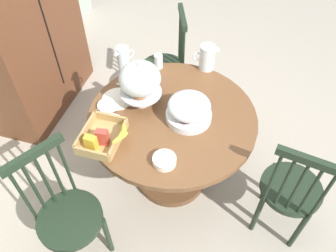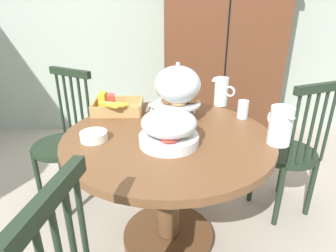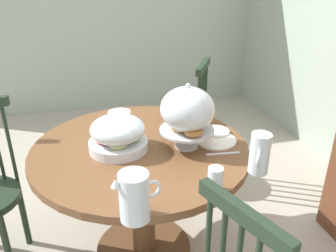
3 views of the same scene
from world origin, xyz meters
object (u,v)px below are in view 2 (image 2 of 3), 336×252
(fruit_platter_covered, at_px, (169,128))
(china_plate_large, at_px, (173,108))
(cereal_bowl, at_px, (94,136))
(wooden_armoire, at_px, (221,47))
(dining_table, at_px, (168,171))
(windsor_chair_facing_door, at_px, (65,145))
(china_plate_small, at_px, (161,105))
(windsor_chair_by_cabinet, at_px, (288,154))
(orange_juice_pitcher, at_px, (280,127))
(milk_pitcher, at_px, (221,93))
(drinking_glass, at_px, (243,109))
(cereal_basket, at_px, (115,106))
(pastry_stand_with_dome, at_px, (178,87))

(fruit_platter_covered, xyz_separation_m, china_plate_large, (0.04, 0.51, -0.08))
(cereal_bowl, bearing_deg, wooden_armoire, 58.92)
(dining_table, relative_size, windsor_chair_facing_door, 1.16)
(windsor_chair_facing_door, relative_size, china_plate_small, 6.50)
(dining_table, bearing_deg, cereal_bowl, -171.22)
(windsor_chair_by_cabinet, relative_size, orange_juice_pitcher, 5.01)
(windsor_chair_by_cabinet, distance_m, china_plate_large, 0.84)
(milk_pitcher, distance_m, china_plate_large, 0.35)
(orange_juice_pitcher, bearing_deg, fruit_platter_covered, 179.54)
(milk_pitcher, distance_m, cereal_bowl, 0.93)
(wooden_armoire, height_order, drinking_glass, wooden_armoire)
(dining_table, xyz_separation_m, china_plate_large, (0.04, 0.40, 0.23))
(windsor_chair_facing_door, height_order, fruit_platter_covered, windsor_chair_facing_door)
(fruit_platter_covered, xyz_separation_m, china_plate_small, (-0.04, 0.55, -0.07))
(cereal_basket, height_order, drinking_glass, cereal_basket)
(windsor_chair_by_cabinet, relative_size, milk_pitcher, 5.09)
(windsor_chair_facing_door, distance_m, china_plate_small, 0.76)
(china_plate_large, bearing_deg, drinking_glass, -21.72)
(cereal_bowl, bearing_deg, china_plate_small, 55.29)
(dining_table, height_order, pastry_stand_with_dome, pastry_stand_with_dome)
(windsor_chair_facing_door, distance_m, cereal_basket, 0.53)
(cereal_bowl, bearing_deg, milk_pitcher, 35.41)
(orange_juice_pitcher, bearing_deg, cereal_basket, 152.66)
(wooden_armoire, distance_m, windsor_chair_facing_door, 1.72)
(wooden_armoire, height_order, milk_pitcher, wooden_armoire)
(milk_pitcher, height_order, drinking_glass, milk_pitcher)
(china_plate_large, relative_size, china_plate_small, 1.47)
(china_plate_large, bearing_deg, fruit_platter_covered, -94.48)
(wooden_armoire, distance_m, fruit_platter_covered, 1.69)
(windsor_chair_facing_door, relative_size, drinking_glass, 8.86)
(windsor_chair_facing_door, height_order, china_plate_small, windsor_chair_facing_door)
(dining_table, distance_m, china_plate_large, 0.47)
(windsor_chair_by_cabinet, xyz_separation_m, fruit_platter_covered, (-0.81, -0.39, 0.37))
(pastry_stand_with_dome, bearing_deg, dining_table, -104.70)
(fruit_platter_covered, distance_m, china_plate_small, 0.55)
(drinking_glass, bearing_deg, milk_pitcher, 110.18)
(china_plate_small, bearing_deg, orange_juice_pitcher, -42.84)
(dining_table, relative_size, fruit_platter_covered, 3.76)
(china_plate_small, bearing_deg, china_plate_large, -21.56)
(windsor_chair_by_cabinet, height_order, windsor_chair_facing_door, same)
(wooden_armoire, bearing_deg, windsor_chair_facing_door, -141.33)
(dining_table, bearing_deg, china_plate_small, 95.41)
(windsor_chair_facing_door, relative_size, cereal_basket, 3.09)
(windsor_chair_by_cabinet, bearing_deg, cereal_bowl, -164.12)
(windsor_chair_facing_door, relative_size, orange_juice_pitcher, 5.01)
(drinking_glass, bearing_deg, cereal_basket, 172.31)
(windsor_chair_facing_door, distance_m, cereal_bowl, 0.70)
(wooden_armoire, relative_size, drinking_glass, 17.82)
(milk_pitcher, xyz_separation_m, cereal_bowl, (-0.76, -0.54, -0.07))
(cereal_basket, relative_size, china_plate_large, 1.44)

